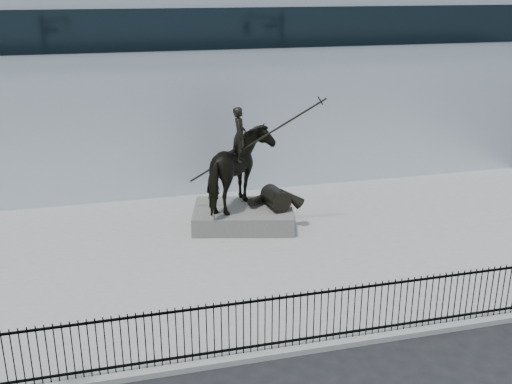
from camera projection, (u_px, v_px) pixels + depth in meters
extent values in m
plane|color=black|center=(310.00, 381.00, 13.88)|extent=(120.00, 120.00, 0.00)
cube|color=gray|center=(241.00, 253.00, 20.24)|extent=(30.00, 12.00, 0.15)
cube|color=silver|center=(182.00, 70.00, 30.64)|extent=(44.00, 14.00, 9.00)
cube|color=black|center=(293.00, 340.00, 14.92)|extent=(22.00, 0.05, 0.05)
cube|color=black|center=(295.00, 296.00, 14.51)|extent=(22.00, 0.05, 0.05)
cube|color=black|center=(294.00, 319.00, 14.72)|extent=(22.00, 0.03, 1.50)
cube|color=#4E4C47|center=(243.00, 216.00, 22.29)|extent=(4.15, 3.32, 0.68)
imported|color=black|center=(243.00, 170.00, 21.70)|extent=(3.10, 3.40, 2.91)
imported|color=black|center=(239.00, 135.00, 21.25)|extent=(0.63, 0.81, 1.97)
cylinder|color=black|center=(254.00, 143.00, 21.36)|extent=(4.56, 1.20, 2.96)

